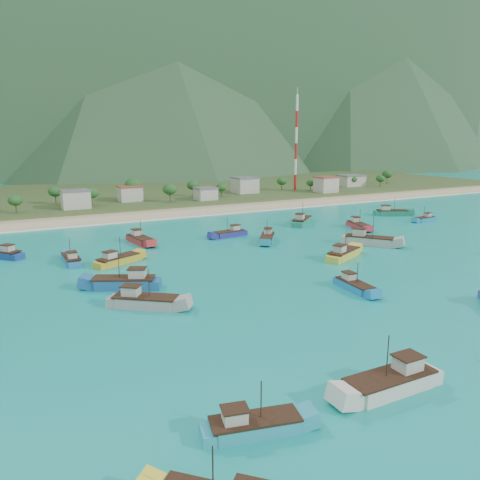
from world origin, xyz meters
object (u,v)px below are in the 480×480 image
boat_9 (368,241)px  boat_13 (230,234)px  boat_20 (118,261)px  boat_24 (71,260)px  boat_15 (144,302)px  boat_19 (354,286)px  boat_23 (302,221)px  boat_6 (2,254)px  boat_5 (392,383)px  boat_10 (125,283)px  boat_29 (267,238)px  radio_tower (296,143)px  boat_8 (140,240)px  boat_22 (358,226)px  boat_3 (391,213)px  boat_7 (253,427)px  boat_27 (425,219)px  boat_28 (343,255)px

boat_9 → boat_13: (-26.42, 25.09, -0.33)m
boat_20 → boat_24: bearing=-147.5°
boat_15 → boat_19: boat_15 is taller
boat_23 → boat_6: bearing=-129.7°
boat_5 → boat_10: size_ratio=0.94×
boat_9 → boat_29: (-20.46, 15.19, -0.28)m
boat_13 → boat_29: size_ratio=1.01×
radio_tower → boat_24: bearing=-144.4°
boat_9 → boat_5: bearing=10.6°
boat_29 → boat_23: bearing=-108.3°
boat_8 → boat_22: 63.58m
boat_8 → boat_24: (-18.42, -11.80, -0.14)m
boat_3 → boat_23: boat_23 is taller
boat_24 → boat_15: bearing=-80.3°
boat_7 → boat_24: bearing=-162.1°
boat_9 → boat_10: boat_9 is taller
boat_10 → boat_20: bearing=17.9°
boat_20 → boat_27: size_ratio=1.22×
boat_20 → boat_15: bearing=-29.9°
boat_7 → boat_22: size_ratio=0.89×
boat_22 → boat_24: bearing=16.5°
boat_5 → boat_6: 89.63m
boat_13 → boat_28: boat_28 is taller
radio_tower → boat_28: bearing=-119.2°
boat_3 → boat_10: size_ratio=0.94×
boat_29 → boat_19: bearing=117.1°
boat_3 → boat_9: boat_9 is taller
boat_10 → boat_27: bearing=-50.5°
boat_6 → boat_28: boat_28 is taller
boat_22 → boat_29: (-32.75, -2.32, -0.02)m
boat_7 → boat_15: bearing=-167.6°
boat_8 → boat_24: size_ratio=1.17×
boat_20 → boat_24: (-8.64, 5.54, -0.10)m
boat_7 → boat_23: boat_23 is taller
boat_6 → boat_7: size_ratio=1.00×
boat_10 → boat_24: size_ratio=1.31×
boat_5 → boat_22: 92.12m
boat_8 → boat_29: bearing=148.1°
boat_5 → boat_9: (46.33, 53.55, 0.13)m
boat_15 → boat_13: bearing=176.3°
boat_9 → boat_15: bearing=-23.6°
radio_tower → boat_23: (-43.56, -67.37, -22.45)m
boat_22 → boat_20: bearing=20.9°
boat_8 → boat_23: boat_23 is taller
boat_5 → boat_8: (-4.00, 82.06, -0.10)m
boat_19 → boat_20: (-33.06, 36.79, 0.12)m
boat_5 → boat_20: (-13.77, 64.72, -0.14)m
boat_13 → boat_19: (-0.61, -50.72, -0.07)m
boat_3 → boat_7: boat_3 is taller
boat_10 → boat_28: boat_10 is taller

